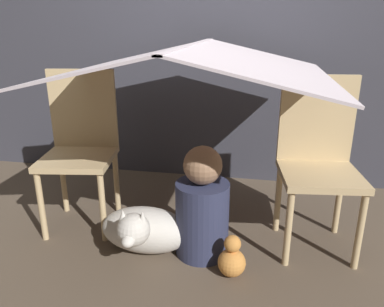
{
  "coord_description": "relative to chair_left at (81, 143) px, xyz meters",
  "views": [
    {
      "loc": [
        0.37,
        -1.76,
        1.22
      ],
      "look_at": [
        0.0,
        0.19,
        0.53
      ],
      "focal_mm": 35.0,
      "sensor_mm": 36.0,
      "label": 1
    }
  ],
  "objects": [
    {
      "name": "ground_plane",
      "position": [
        0.71,
        -0.27,
        -0.52
      ],
      "size": [
        8.8,
        8.8,
        0.0
      ],
      "primitive_type": "plane",
      "color": "brown"
    },
    {
      "name": "sheet_canopy",
      "position": [
        0.71,
        -0.08,
        0.51
      ],
      "size": [
        1.4,
        1.32,
        0.17
      ],
      "color": "silver"
    },
    {
      "name": "person_front",
      "position": [
        0.8,
        -0.24,
        -0.25
      ],
      "size": [
        0.29,
        0.29,
        0.63
      ],
      "color": "#2D3351",
      "rests_on": "ground_plane"
    },
    {
      "name": "chair_right",
      "position": [
        1.4,
        0.0,
        0.0
      ],
      "size": [
        0.46,
        0.46,
        0.96
      ],
      "rotation": [
        0.0,
        0.0,
        0.12
      ],
      "color": "#D1B27F",
      "rests_on": "ground_plane"
    },
    {
      "name": "dog",
      "position": [
        0.49,
        -0.31,
        -0.37
      ],
      "size": [
        0.51,
        0.44,
        0.35
      ],
      "color": "silver",
      "rests_on": "ground_plane"
    },
    {
      "name": "chair_left",
      "position": [
        0.0,
        0.0,
        0.0
      ],
      "size": [
        0.47,
        0.47,
        0.96
      ],
      "rotation": [
        0.0,
        0.0,
        0.15
      ],
      "color": "#D1B27F",
      "rests_on": "ground_plane"
    },
    {
      "name": "wall_back",
      "position": [
        0.71,
        0.88,
        0.73
      ],
      "size": [
        7.0,
        0.05,
        2.5
      ],
      "color": "#3D3D47",
      "rests_on": "ground_plane"
    },
    {
      "name": "plush_toy",
      "position": [
        0.98,
        -0.42,
        -0.43
      ],
      "size": [
        0.14,
        0.14,
        0.23
      ],
      "color": "#D88C3F",
      "rests_on": "ground_plane"
    }
  ]
}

